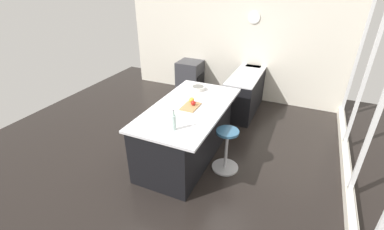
{
  "coord_description": "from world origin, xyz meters",
  "views": [
    {
      "loc": [
        3.54,
        1.83,
        2.88
      ],
      "look_at": [
        0.01,
        0.24,
        0.81
      ],
      "focal_mm": 24.87,
      "sensor_mm": 36.0,
      "label": 1
    }
  ],
  "objects_px": {
    "oven_range": "(190,77)",
    "apple_yellow": "(192,100)",
    "fruit_bowl": "(198,88)",
    "cutting_board": "(191,106)",
    "stool_by_window": "(226,151)",
    "kitchen_island": "(187,131)",
    "water_bottle": "(174,122)",
    "apple_red": "(193,103)"
  },
  "relations": [
    {
      "from": "oven_range",
      "to": "water_bottle",
      "type": "xyz_separation_m",
      "value": [
        3.3,
        1.27,
        0.64
      ]
    },
    {
      "from": "kitchen_island",
      "to": "apple_yellow",
      "type": "height_order",
      "value": "apple_yellow"
    },
    {
      "from": "kitchen_island",
      "to": "cutting_board",
      "type": "bearing_deg",
      "value": 88.08
    },
    {
      "from": "kitchen_island",
      "to": "apple_yellow",
      "type": "relative_size",
      "value": 24.77
    },
    {
      "from": "stool_by_window",
      "to": "apple_yellow",
      "type": "relative_size",
      "value": 8.31
    },
    {
      "from": "apple_red",
      "to": "fruit_bowl",
      "type": "bearing_deg",
      "value": -163.47
    },
    {
      "from": "apple_yellow",
      "to": "water_bottle",
      "type": "relative_size",
      "value": 0.28
    },
    {
      "from": "kitchen_island",
      "to": "cutting_board",
      "type": "xyz_separation_m",
      "value": [
        0.0,
        0.07,
        0.48
      ]
    },
    {
      "from": "apple_red",
      "to": "apple_yellow",
      "type": "height_order",
      "value": "apple_yellow"
    },
    {
      "from": "cutting_board",
      "to": "water_bottle",
      "type": "distance_m",
      "value": 0.75
    },
    {
      "from": "kitchen_island",
      "to": "stool_by_window",
      "type": "xyz_separation_m",
      "value": [
        0.1,
        0.75,
        -0.14
      ]
    },
    {
      "from": "apple_red",
      "to": "water_bottle",
      "type": "height_order",
      "value": "water_bottle"
    },
    {
      "from": "water_bottle",
      "to": "fruit_bowl",
      "type": "relative_size",
      "value": 1.22
    },
    {
      "from": "kitchen_island",
      "to": "apple_yellow",
      "type": "distance_m",
      "value": 0.55
    },
    {
      "from": "water_bottle",
      "to": "fruit_bowl",
      "type": "height_order",
      "value": "water_bottle"
    },
    {
      "from": "oven_range",
      "to": "cutting_board",
      "type": "xyz_separation_m",
      "value": [
        2.57,
        1.18,
        0.53
      ]
    },
    {
      "from": "kitchen_island",
      "to": "apple_red",
      "type": "bearing_deg",
      "value": 111.62
    },
    {
      "from": "stool_by_window",
      "to": "fruit_bowl",
      "type": "xyz_separation_m",
      "value": [
        -0.81,
        -0.84,
        0.65
      ]
    },
    {
      "from": "kitchen_island",
      "to": "cutting_board",
      "type": "relative_size",
      "value": 6.03
    },
    {
      "from": "kitchen_island",
      "to": "water_bottle",
      "type": "height_order",
      "value": "water_bottle"
    },
    {
      "from": "stool_by_window",
      "to": "cutting_board",
      "type": "distance_m",
      "value": 0.92
    },
    {
      "from": "kitchen_island",
      "to": "apple_red",
      "type": "height_order",
      "value": "apple_red"
    },
    {
      "from": "apple_red",
      "to": "water_bottle",
      "type": "xyz_separation_m",
      "value": [
        0.78,
        0.05,
        0.06
      ]
    },
    {
      "from": "kitchen_island",
      "to": "fruit_bowl",
      "type": "bearing_deg",
      "value": -172.24
    },
    {
      "from": "apple_red",
      "to": "stool_by_window",
      "type": "bearing_deg",
      "value": 77.62
    },
    {
      "from": "stool_by_window",
      "to": "apple_yellow",
      "type": "bearing_deg",
      "value": -108.09
    },
    {
      "from": "cutting_board",
      "to": "apple_yellow",
      "type": "bearing_deg",
      "value": -163.23
    },
    {
      "from": "oven_range",
      "to": "stool_by_window",
      "type": "distance_m",
      "value": 3.25
    },
    {
      "from": "stool_by_window",
      "to": "water_bottle",
      "type": "distance_m",
      "value": 1.14
    },
    {
      "from": "stool_by_window",
      "to": "apple_yellow",
      "type": "xyz_separation_m",
      "value": [
        -0.23,
        -0.72,
        0.67
      ]
    },
    {
      "from": "oven_range",
      "to": "fruit_bowl",
      "type": "distance_m",
      "value": 2.19
    },
    {
      "from": "apple_red",
      "to": "oven_range",
      "type": "bearing_deg",
      "value": -154.33
    },
    {
      "from": "oven_range",
      "to": "fruit_bowl",
      "type": "bearing_deg",
      "value": 28.67
    },
    {
      "from": "stool_by_window",
      "to": "cutting_board",
      "type": "height_order",
      "value": "cutting_board"
    },
    {
      "from": "oven_range",
      "to": "apple_yellow",
      "type": "distance_m",
      "value": 2.75
    },
    {
      "from": "water_bottle",
      "to": "cutting_board",
      "type": "bearing_deg",
      "value": -173.6
    },
    {
      "from": "oven_range",
      "to": "apple_yellow",
      "type": "xyz_separation_m",
      "value": [
        2.44,
        1.14,
        0.59
      ]
    },
    {
      "from": "cutting_board",
      "to": "water_bottle",
      "type": "relative_size",
      "value": 1.15
    },
    {
      "from": "water_bottle",
      "to": "apple_yellow",
      "type": "bearing_deg",
      "value": -171.94
    },
    {
      "from": "stool_by_window",
      "to": "water_bottle",
      "type": "bearing_deg",
      "value": -43.1
    },
    {
      "from": "apple_yellow",
      "to": "fruit_bowl",
      "type": "relative_size",
      "value": 0.34
    },
    {
      "from": "cutting_board",
      "to": "stool_by_window",
      "type": "bearing_deg",
      "value": 81.67
    }
  ]
}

